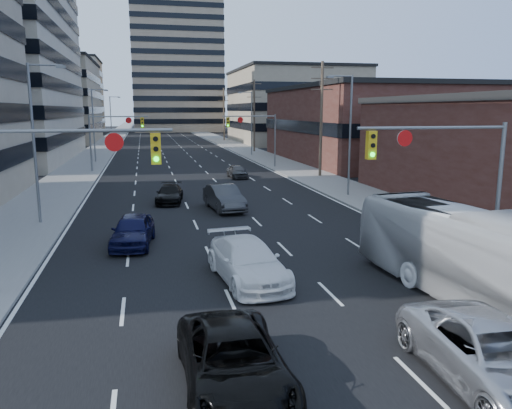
{
  "coord_description": "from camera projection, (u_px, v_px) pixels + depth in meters",
  "views": [
    {
      "loc": [
        -4.49,
        -9.97,
        6.5
      ],
      "look_at": [
        0.43,
        12.08,
        2.2
      ],
      "focal_mm": 35.0,
      "sensor_mm": 36.0,
      "label": 1
    }
  ],
  "objects": [
    {
      "name": "ground",
      "position": [
        350.0,
        390.0,
        11.73
      ],
      "size": [
        400.0,
        400.0,
        0.0
      ],
      "primitive_type": "plane",
      "color": "black",
      "rests_on": "ground"
    },
    {
      "name": "road_surface",
      "position": [
        161.0,
        134.0,
        136.37
      ],
      "size": [
        18.0,
        300.0,
        0.02
      ],
      "primitive_type": "cube",
      "color": "black",
      "rests_on": "ground"
    },
    {
      "name": "sidewalk_left",
      "position": [
        117.0,
        134.0,
        133.89
      ],
      "size": [
        5.0,
        300.0,
        0.15
      ],
      "primitive_type": "cube",
      "color": "slate",
      "rests_on": "ground"
    },
    {
      "name": "sidewalk_right",
      "position": [
        203.0,
        133.0,
        138.82
      ],
      "size": [
        5.0,
        300.0,
        0.15
      ],
      "primitive_type": "cube",
      "color": "slate",
      "rests_on": "ground"
    },
    {
      "name": "office_left_far",
      "position": [
        44.0,
        102.0,
        100.97
      ],
      "size": [
        20.0,
        30.0,
        16.0
      ],
      "primitive_type": "cube",
      "color": "gray",
      "rests_on": "ground"
    },
    {
      "name": "storefront_right_mid",
      "position": [
        371.0,
        126.0,
        63.97
      ],
      "size": [
        20.0,
        30.0,
        9.0
      ],
      "primitive_type": "cube",
      "color": "#472119",
      "rests_on": "ground"
    },
    {
      "name": "office_right_far",
      "position": [
        293.0,
        107.0,
        100.15
      ],
      "size": [
        22.0,
        28.0,
        14.0
      ],
      "primitive_type": "cube",
      "color": "gray",
      "rests_on": "ground"
    },
    {
      "name": "apartment_tower",
      "position": [
        175.0,
        34.0,
        151.41
      ],
      "size": [
        26.0,
        26.0,
        58.0
      ],
      "primitive_type": "cube",
      "color": "gray",
      "rests_on": "ground"
    },
    {
      "name": "bg_block_left",
      "position": [
        55.0,
        97.0,
        138.09
      ],
      "size": [
        24.0,
        24.0,
        20.0
      ],
      "primitive_type": "cube",
      "color": "#ADA089",
      "rests_on": "ground"
    },
    {
      "name": "bg_block_right",
      "position": [
        274.0,
        112.0,
        142.1
      ],
      "size": [
        22.0,
        22.0,
        12.0
      ],
      "primitive_type": "cube",
      "color": "gray",
      "rests_on": "ground"
    },
    {
      "name": "signal_near_left",
      "position": [
        57.0,
        175.0,
        16.99
      ],
      "size": [
        6.59,
        0.33,
        6.0
      ],
      "color": "slate",
      "rests_on": "ground"
    },
    {
      "name": "signal_near_right",
      "position": [
        447.0,
        164.0,
        20.19
      ],
      "size": [
        6.59,
        0.33,
        6.0
      ],
      "color": "slate",
      "rests_on": "ground"
    },
    {
      "name": "signal_far_left",
      "position": [
        113.0,
        131.0,
        52.42
      ],
      "size": [
        6.09,
        0.33,
        6.0
      ],
      "color": "slate",
      "rests_on": "ground"
    },
    {
      "name": "signal_far_right",
      "position": [
        255.0,
        130.0,
        55.71
      ],
      "size": [
        6.09,
        0.33,
        6.0
      ],
      "color": "slate",
      "rests_on": "ground"
    },
    {
      "name": "utility_pole_block",
      "position": [
        321.0,
        117.0,
        47.78
      ],
      "size": [
        2.2,
        0.28,
        11.0
      ],
      "color": "#4C3D2D",
      "rests_on": "ground"
    },
    {
      "name": "utility_pole_midblock",
      "position": [
        254.0,
        115.0,
        76.54
      ],
      "size": [
        2.2,
        0.28,
        11.0
      ],
      "color": "#4C3D2D",
      "rests_on": "ground"
    },
    {
      "name": "utility_pole_distant",
      "position": [
        224.0,
        113.0,
        105.3
      ],
      "size": [
        2.2,
        0.28,
        11.0
      ],
      "color": "#4C3D2D",
      "rests_on": "ground"
    },
    {
      "name": "streetlight_left_near",
      "position": [
        36.0,
        136.0,
        27.75
      ],
      "size": [
        2.03,
        0.22,
        9.0
      ],
      "color": "slate",
      "rests_on": "ground"
    },
    {
      "name": "streetlight_left_mid",
      "position": [
        95.0,
        122.0,
        61.3
      ],
      "size": [
        2.03,
        0.22,
        9.0
      ],
      "color": "slate",
      "rests_on": "ground"
    },
    {
      "name": "streetlight_left_far",
      "position": [
        112.0,
        117.0,
        94.86
      ],
      "size": [
        2.03,
        0.22,
        9.0
      ],
      "color": "slate",
      "rests_on": "ground"
    },
    {
      "name": "streetlight_right_near",
      "position": [
        348.0,
        130.0,
        36.97
      ],
      "size": [
        2.03,
        0.22,
        9.0
      ],
      "color": "slate",
      "rests_on": "ground"
    },
    {
      "name": "streetlight_right_far",
      "position": [
        251.0,
        120.0,
        70.53
      ],
      "size": [
        2.03,
        0.22,
        9.0
      ],
      "color": "slate",
      "rests_on": "ground"
    },
    {
      "name": "black_pickup",
      "position": [
        234.0,
        362.0,
        11.62
      ],
      "size": [
        2.39,
        5.15,
        1.43
      ],
      "primitive_type": "imported",
      "rotation": [
        0.0,
        0.0,
        -0.0
      ],
      "color": "black",
      "rests_on": "ground"
    },
    {
      "name": "white_van",
      "position": [
        247.0,
        261.0,
        19.13
      ],
      "size": [
        2.79,
        5.62,
        1.57
      ],
      "primitive_type": "imported",
      "rotation": [
        0.0,
        0.0,
        0.11
      ],
      "color": "white",
      "rests_on": "ground"
    },
    {
      "name": "silver_suv",
      "position": [
        495.0,
        355.0,
        11.76
      ],
      "size": [
        2.94,
        5.86,
        1.59
      ],
      "primitive_type": "imported",
      "rotation": [
        0.0,
        0.0,
        -0.05
      ],
      "color": "#B0B0B5",
      "rests_on": "ground"
    },
    {
      "name": "transit_bus",
      "position": [
        484.0,
        260.0,
        16.53
      ],
      "size": [
        3.89,
        11.73,
        3.21
      ],
      "primitive_type": "imported",
      "rotation": [
        0.0,
        0.0,
        0.11
      ],
      "color": "silver",
      "rests_on": "ground"
    },
    {
      "name": "sedan_blue",
      "position": [
        133.0,
        230.0,
        24.07
      ],
      "size": [
        2.35,
        4.7,
        1.54
      ],
      "primitive_type": "imported",
      "rotation": [
        0.0,
        0.0,
        -0.12
      ],
      "color": "black",
      "rests_on": "ground"
    },
    {
      "name": "sedan_grey_center",
      "position": [
        224.0,
        198.0,
        32.78
      ],
      "size": [
        2.33,
        5.11,
        1.62
      ],
      "primitive_type": "imported",
      "rotation": [
        0.0,
        0.0,
        0.13
      ],
      "color": "#303033",
      "rests_on": "ground"
    },
    {
      "name": "sedan_black_far",
      "position": [
        170.0,
        194.0,
        35.33
      ],
      "size": [
        2.31,
        4.51,
        1.25
      ],
      "primitive_type": "imported",
      "rotation": [
        0.0,
        0.0,
        -0.13
      ],
      "color": "black",
      "rests_on": "ground"
    },
    {
      "name": "sedan_grey_right",
      "position": [
        237.0,
        171.0,
        48.18
      ],
      "size": [
        1.72,
        3.85,
        1.28
      ],
      "primitive_type": "imported",
      "rotation": [
        0.0,
        0.0,
        0.06
      ],
      "color": "#333335",
      "rests_on": "ground"
    }
  ]
}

